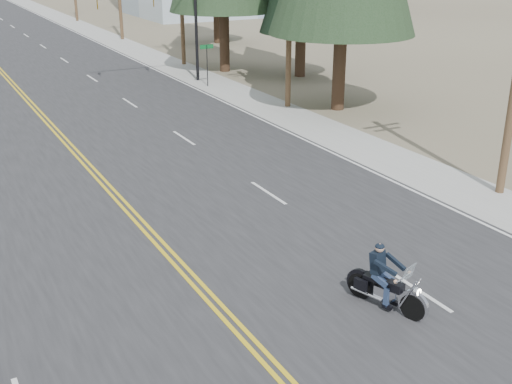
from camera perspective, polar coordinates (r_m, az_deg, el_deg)
The scene contains 4 objects.
sidewalk_right at distance 79.36m, azimuth -16.31°, elevation 14.34°, with size 3.00×200.00×0.01m, color #A5A5A0.
traffic_mast_right at distance 41.84m, azimuth -8.05°, elevation 16.16°, with size 7.10×0.26×7.00m.
street_sign at distance 41.10m, azimuth -4.38°, elevation 11.80°, with size 0.90×0.06×2.62m.
motorcyclist at distance 16.31m, azimuth 11.61°, elevation -7.51°, with size 0.93×2.17×1.69m, color black, non-canonical shape.
Camera 1 is at (-5.84, -6.96, 8.61)m, focal length 45.00 mm.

